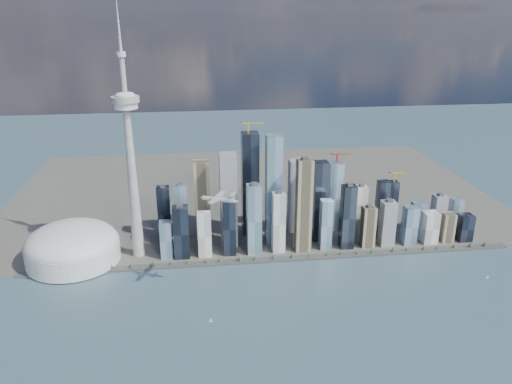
{
  "coord_description": "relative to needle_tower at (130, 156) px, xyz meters",
  "views": [
    {
      "loc": [
        -165.28,
        -726.31,
        527.86
      ],
      "look_at": [
        -39.36,
        260.0,
        160.75
      ],
      "focal_mm": 35.0,
      "sensor_mm": 36.0,
      "label": 1
    }
  ],
  "objects": [
    {
      "name": "land",
      "position": [
        300.0,
        390.0,
        -234.34
      ],
      "size": [
        1400.0,
        900.0,
        3.0
      ],
      "primitive_type": "cube",
      "color": "#4C4C47",
      "rests_on": "ground"
    },
    {
      "name": "needle_tower",
      "position": [
        0.0,
        0.0,
        0.0
      ],
      "size": [
        56.0,
        56.0,
        550.5
      ],
      "color": "gray",
      "rests_on": "land"
    },
    {
      "name": "sailboat_west",
      "position": [
        150.2,
        -274.49,
        -233.05
      ],
      "size": [
        6.3,
        2.3,
        8.7
      ],
      "rotation": [
        0.0,
        0.0,
        -0.12
      ],
      "color": "white",
      "rests_on": "ground"
    },
    {
      "name": "seawall",
      "position": [
        300.0,
        -60.0,
        -233.84
      ],
      "size": [
        1100.0,
        22.0,
        4.0
      ],
      "primitive_type": "cube",
      "color": "#383838",
      "rests_on": "ground"
    },
    {
      "name": "skyscraper_cluster",
      "position": [
        359.61,
        26.81,
        -148.26
      ],
      "size": [
        736.0,
        142.0,
        280.64
      ],
      "color": "black",
      "rests_on": "land"
    },
    {
      "name": "dome_stadium",
      "position": [
        -140.0,
        -10.0,
        -196.4
      ],
      "size": [
        200.0,
        200.0,
        86.0
      ],
      "color": "silver",
      "rests_on": "land"
    },
    {
      "name": "ground",
      "position": [
        300.0,
        -310.0,
        -235.84
      ],
      "size": [
        4000.0,
        4000.0,
        0.0
      ],
      "primitive_type": "plane",
      "color": "#324D59",
      "rests_on": "ground"
    },
    {
      "name": "airplane",
      "position": [
        174.99,
        -189.57,
        -33.48
      ],
      "size": [
        70.51,
        63.31,
        18.12
      ],
      "rotation": [
        0.0,
        0.0,
        -0.42
      ],
      "color": "silver",
      "rests_on": "ground"
    },
    {
      "name": "sailboat_east",
      "position": [
        728.15,
        -193.68,
        -233.09
      ],
      "size": [
        6.18,
        2.0,
        8.56
      ],
      "rotation": [
        0.0,
        0.0,
        -0.07
      ],
      "color": "white",
      "rests_on": "ground"
    },
    {
      "name": "shoreline_trees",
      "position": [
        300.0,
        -60.0,
        -227.06
      ],
      "size": [
        960.53,
        7.2,
        8.8
      ],
      "color": "#3F2D1E",
      "rests_on": "seawall"
    }
  ]
}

